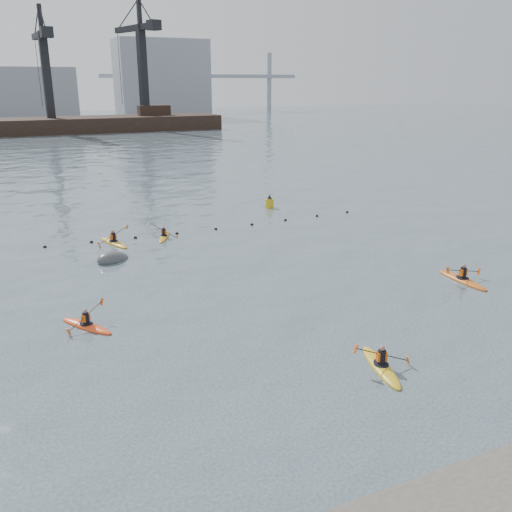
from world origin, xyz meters
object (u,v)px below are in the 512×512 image
(kayaker_3, at_px, (164,236))
(kayaker_5, at_px, (114,242))
(nav_buoy, at_px, (269,203))
(kayaker_4, at_px, (462,279))
(kayaker_1, at_px, (381,366))
(mooring_buoy, at_px, (113,260))
(kayaker_0, at_px, (86,325))

(kayaker_3, relative_size, kayaker_5, 0.84)
(nav_buoy, bearing_deg, kayaker_5, -159.45)
(kayaker_4, bearing_deg, kayaker_1, 31.54)
(nav_buoy, bearing_deg, mooring_buoy, -149.15)
(kayaker_5, bearing_deg, nav_buoy, 2.46)
(kayaker_0, relative_size, nav_buoy, 2.22)
(kayaker_3, relative_size, nav_buoy, 2.18)
(kayaker_1, distance_m, kayaker_3, 21.57)
(kayaker_1, distance_m, kayaker_4, 11.64)
(kayaker_3, relative_size, kayaker_4, 0.81)
(kayaker_3, height_order, mooring_buoy, kayaker_3)
(kayaker_0, relative_size, kayaker_1, 0.85)
(kayaker_0, bearing_deg, kayaker_4, -41.11)
(kayaker_0, bearing_deg, kayaker_1, -74.54)
(kayaker_3, distance_m, kayaker_4, 20.03)
(kayaker_1, bearing_deg, kayaker_5, 120.67)
(kayaker_3, xyz_separation_m, kayaker_5, (-3.53, -0.03, 0.02))
(kayaker_4, height_order, mooring_buoy, kayaker_4)
(kayaker_4, relative_size, mooring_buoy, 1.54)
(kayaker_3, distance_m, kayaker_5, 3.53)
(kayaker_0, xyz_separation_m, nav_buoy, (18.06, 18.25, 0.31))
(kayaker_4, bearing_deg, kayaker_5, -42.64)
(kayaker_3, bearing_deg, kayaker_0, -94.16)
(kayaker_5, bearing_deg, kayaker_4, -61.54)
(kayaker_4, height_order, nav_buoy, nav_buoy)
(kayaker_0, bearing_deg, mooring_buoy, 38.89)
(nav_buoy, bearing_deg, kayaker_3, -153.74)
(kayaker_3, bearing_deg, kayaker_5, -154.73)
(kayaker_4, height_order, kayaker_5, kayaker_5)
(kayaker_5, bearing_deg, kayaker_3, -17.64)
(kayaker_0, distance_m, kayaker_3, 14.70)
(kayaker_4, relative_size, kayaker_5, 1.03)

